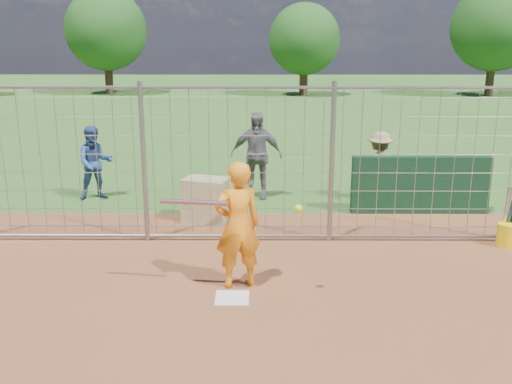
{
  "coord_description": "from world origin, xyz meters",
  "views": [
    {
      "loc": [
        0.35,
        -6.89,
        3.19
      ],
      "look_at": [
        0.3,
        0.8,
        1.15
      ],
      "focal_mm": 40.0,
      "sensor_mm": 36.0,
      "label": 1
    }
  ],
  "objects_px": {
    "bystander_c": "(379,166)",
    "equipment_bin": "(207,200)",
    "bystander_b": "(256,155)",
    "bucket_with_bats": "(508,232)",
    "batter": "(238,225)",
    "bystander_a": "(95,163)"
  },
  "relations": [
    {
      "from": "bystander_c",
      "to": "equipment_bin",
      "type": "bearing_deg",
      "value": -4.96
    },
    {
      "from": "bystander_b",
      "to": "bystander_c",
      "type": "relative_size",
      "value": 1.27
    },
    {
      "from": "bystander_c",
      "to": "bucket_with_bats",
      "type": "height_order",
      "value": "bystander_c"
    },
    {
      "from": "bystander_c",
      "to": "equipment_bin",
      "type": "distance_m",
      "value": 3.7
    },
    {
      "from": "bystander_c",
      "to": "equipment_bin",
      "type": "height_order",
      "value": "bystander_c"
    },
    {
      "from": "bystander_b",
      "to": "batter",
      "type": "bearing_deg",
      "value": -89.42
    },
    {
      "from": "bucket_with_bats",
      "to": "equipment_bin",
      "type": "bearing_deg",
      "value": 165.32
    },
    {
      "from": "bystander_b",
      "to": "bystander_c",
      "type": "height_order",
      "value": "bystander_b"
    },
    {
      "from": "batter",
      "to": "bystander_a",
      "type": "bearing_deg",
      "value": -73.3
    },
    {
      "from": "batter",
      "to": "bucket_with_bats",
      "type": "relative_size",
      "value": 1.76
    },
    {
      "from": "batter",
      "to": "equipment_bin",
      "type": "xyz_separation_m",
      "value": [
        -0.68,
        2.85,
        -0.46
      ]
    },
    {
      "from": "bystander_b",
      "to": "bucket_with_bats",
      "type": "relative_size",
      "value": 1.87
    },
    {
      "from": "bystander_a",
      "to": "bystander_c",
      "type": "xyz_separation_m",
      "value": [
        5.82,
        -0.11,
        -0.04
      ]
    },
    {
      "from": "bystander_b",
      "to": "equipment_bin",
      "type": "relative_size",
      "value": 2.28
    },
    {
      "from": "bystander_a",
      "to": "equipment_bin",
      "type": "xyz_separation_m",
      "value": [
        2.43,
        -1.54,
        -0.36
      ]
    },
    {
      "from": "equipment_bin",
      "to": "bucket_with_bats",
      "type": "xyz_separation_m",
      "value": [
        4.94,
        -1.29,
        -0.15
      ]
    },
    {
      "from": "bystander_a",
      "to": "bystander_c",
      "type": "bearing_deg",
      "value": -21.51
    },
    {
      "from": "bystander_a",
      "to": "bystander_b",
      "type": "bearing_deg",
      "value": -18.87
    },
    {
      "from": "batter",
      "to": "equipment_bin",
      "type": "bearing_deg",
      "value": -95.28
    },
    {
      "from": "bystander_a",
      "to": "bucket_with_bats",
      "type": "relative_size",
      "value": 1.56
    },
    {
      "from": "bystander_c",
      "to": "bucket_with_bats",
      "type": "relative_size",
      "value": 1.47
    },
    {
      "from": "bystander_a",
      "to": "equipment_bin",
      "type": "bearing_deg",
      "value": -52.75
    }
  ]
}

